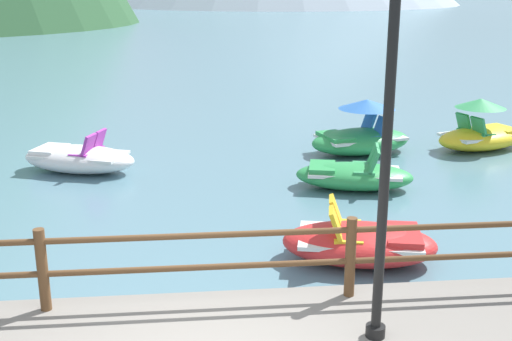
{
  "coord_description": "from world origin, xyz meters",
  "views": [
    {
      "loc": [
        -0.02,
        -4.93,
        3.87
      ],
      "look_at": [
        0.96,
        5.0,
        0.9
      ],
      "focal_mm": 44.65,
      "sensor_mm": 36.0,
      "label": 1
    }
  ],
  "objects_px": {
    "lamp_post": "(389,105)",
    "pedal_boat_3": "(361,135)",
    "pedal_boat_1": "(354,175)",
    "pedal_boat_4": "(79,158)",
    "pedal_boat_0": "(360,243)",
    "pedal_boat_6": "(481,133)"
  },
  "relations": [
    {
      "from": "lamp_post",
      "to": "pedal_boat_3",
      "type": "xyz_separation_m",
      "value": [
        2.09,
        8.55,
        -2.36
      ]
    },
    {
      "from": "pedal_boat_1",
      "to": "pedal_boat_4",
      "type": "bearing_deg",
      "value": 163.05
    },
    {
      "from": "lamp_post",
      "to": "pedal_boat_0",
      "type": "xyz_separation_m",
      "value": [
        0.54,
        2.66,
        -2.5
      ]
    },
    {
      "from": "pedal_boat_3",
      "to": "lamp_post",
      "type": "bearing_deg",
      "value": -103.72
    },
    {
      "from": "pedal_boat_0",
      "to": "pedal_boat_6",
      "type": "bearing_deg",
      "value": 52.98
    },
    {
      "from": "pedal_boat_1",
      "to": "pedal_boat_3",
      "type": "bearing_deg",
      "value": 72.46
    },
    {
      "from": "pedal_boat_4",
      "to": "pedal_boat_3",
      "type": "bearing_deg",
      "value": 8.2
    },
    {
      "from": "pedal_boat_3",
      "to": "pedal_boat_4",
      "type": "relative_size",
      "value": 1.01
    },
    {
      "from": "pedal_boat_0",
      "to": "pedal_boat_4",
      "type": "height_order",
      "value": "pedal_boat_4"
    },
    {
      "from": "pedal_boat_1",
      "to": "pedal_boat_4",
      "type": "height_order",
      "value": "pedal_boat_4"
    },
    {
      "from": "pedal_boat_0",
      "to": "pedal_boat_3",
      "type": "xyz_separation_m",
      "value": [
        1.55,
        5.89,
        0.15
      ]
    },
    {
      "from": "pedal_boat_1",
      "to": "pedal_boat_3",
      "type": "height_order",
      "value": "pedal_boat_3"
    },
    {
      "from": "pedal_boat_3",
      "to": "pedal_boat_6",
      "type": "height_order",
      "value": "pedal_boat_3"
    },
    {
      "from": "pedal_boat_6",
      "to": "pedal_boat_1",
      "type": "bearing_deg",
      "value": -144.7
    },
    {
      "from": "pedal_boat_3",
      "to": "pedal_boat_4",
      "type": "distance_m",
      "value": 6.38
    },
    {
      "from": "pedal_boat_3",
      "to": "pedal_boat_6",
      "type": "xyz_separation_m",
      "value": [
        2.96,
        0.09,
        -0.02
      ]
    },
    {
      "from": "pedal_boat_1",
      "to": "lamp_post",
      "type": "bearing_deg",
      "value": -102.03
    },
    {
      "from": "pedal_boat_3",
      "to": "pedal_boat_4",
      "type": "xyz_separation_m",
      "value": [
        -6.32,
        -0.91,
        -0.13
      ]
    },
    {
      "from": "lamp_post",
      "to": "pedal_boat_3",
      "type": "bearing_deg",
      "value": 76.28
    },
    {
      "from": "pedal_boat_3",
      "to": "pedal_boat_6",
      "type": "bearing_deg",
      "value": 1.75
    },
    {
      "from": "pedal_boat_6",
      "to": "pedal_boat_3",
      "type": "bearing_deg",
      "value": -178.25
    },
    {
      "from": "lamp_post",
      "to": "pedal_boat_1",
      "type": "xyz_separation_m",
      "value": [
        1.27,
        5.97,
        -2.52
      ]
    }
  ]
}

